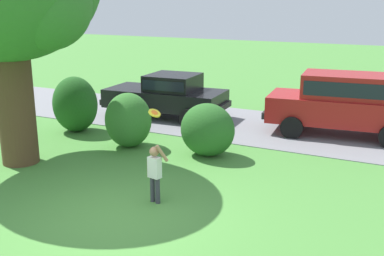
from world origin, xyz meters
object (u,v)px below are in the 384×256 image
parked_sedan (168,94)px  parked_suv (344,101)px  child_thrower (155,170)px  frisbee (155,113)px

parked_sedan → parked_suv: (5.97, 0.42, 0.23)m
child_thrower → frisbee: bearing=120.1°
frisbee → parked_sedan: bearing=117.1°
parked_sedan → parked_suv: parked_suv is taller
parked_sedan → frisbee: bearing=-62.9°
parked_sedan → child_thrower: (3.41, -6.55, -0.13)m
frisbee → child_thrower: bearing=-59.9°
child_thrower → parked_suv: bearing=69.8°
parked_suv → frisbee: size_ratio=17.31×
parked_sedan → child_thrower: bearing=-62.5°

